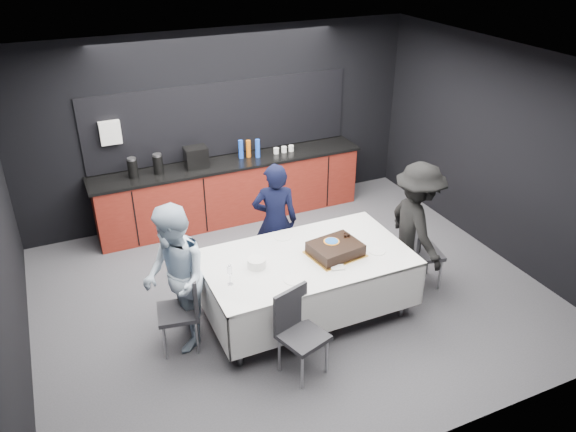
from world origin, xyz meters
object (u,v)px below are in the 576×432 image
object	(u,v)px
person_right	(416,227)
chair_right	(418,248)
champagne_flute	(230,271)
chair_near	(298,326)
plate_stack	(257,263)
cake_assembly	(335,249)
person_left	(175,279)
party_table	(306,267)
chair_left	(185,305)
person_center	(275,222)

from	to	relation	value
person_right	chair_right	bearing A→B (deg)	-122.11
champagne_flute	chair_near	bearing A→B (deg)	-52.97
plate_stack	person_right	distance (m)	2.06
cake_assembly	chair_right	xyz separation A→B (m)	(1.20, 0.05, -0.32)
chair_right	person_left	world-z (taller)	person_left
cake_assembly	champagne_flute	xyz separation A→B (m)	(-1.27, -0.06, 0.09)
person_right	champagne_flute	bearing A→B (deg)	101.46
cake_assembly	champagne_flute	size ratio (longest dim) A/B	2.85
plate_stack	cake_assembly	bearing A→B (deg)	-8.25
plate_stack	person_right	world-z (taller)	person_right
party_table	chair_left	distance (m)	1.41
chair_right	chair_near	size ratio (longest dim) A/B	1.00
cake_assembly	person_right	world-z (taller)	person_right
party_table	person_left	xyz separation A→B (m)	(-1.46, 0.10, 0.18)
chair_right	party_table	bearing A→B (deg)	178.39
person_center	person_right	distance (m)	1.73
plate_stack	person_left	distance (m)	0.88
plate_stack	chair_near	distance (m)	0.88
chair_left	person_center	world-z (taller)	person_center
chair_near	person_right	bearing A→B (deg)	21.82
plate_stack	chair_left	size ratio (longest dim) A/B	0.22
chair_right	person_right	world-z (taller)	person_right
person_center	chair_left	bearing A→B (deg)	50.31
party_table	person_left	size ratio (longest dim) A/B	1.41
chair_right	person_left	bearing A→B (deg)	177.17
plate_stack	person_left	bearing A→B (deg)	175.57
plate_stack	champagne_flute	bearing A→B (deg)	-152.77
chair_left	person_center	bearing A→B (deg)	31.73
cake_assembly	plate_stack	distance (m)	0.91
cake_assembly	person_right	bearing A→B (deg)	4.27
chair_left	chair_right	distance (m)	2.93
champagne_flute	chair_near	distance (m)	0.89
chair_near	chair_right	bearing A→B (deg)	20.51
chair_left	person_left	xyz separation A→B (m)	(-0.05, 0.08, 0.29)
person_left	chair_left	bearing A→B (deg)	33.02
chair_right	person_right	xyz separation A→B (m)	(-0.04, 0.04, 0.29)
chair_left	chair_near	distance (m)	1.24
champagne_flute	chair_left	size ratio (longest dim) A/B	0.24
champagne_flute	person_center	bearing A→B (deg)	47.74
party_table	champagne_flute	bearing A→B (deg)	-170.82
plate_stack	chair_left	xyz separation A→B (m)	(-0.83, -0.01, -0.30)
party_table	plate_stack	world-z (taller)	plate_stack
chair_near	person_center	bearing A→B (deg)	74.23
cake_assembly	chair_right	bearing A→B (deg)	2.44
person_center	person_left	xyz separation A→B (m)	(-1.46, -0.79, 0.05)
person_center	person_left	bearing A→B (deg)	46.93
cake_assembly	champagne_flute	world-z (taller)	champagne_flute
chair_left	chair_near	world-z (taller)	same
cake_assembly	chair_near	world-z (taller)	cake_assembly
champagne_flute	person_center	world-z (taller)	person_center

